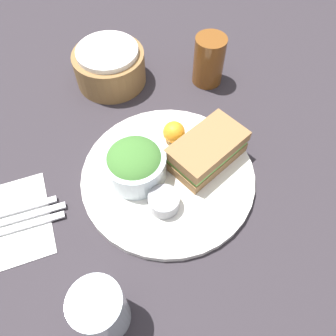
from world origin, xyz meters
The scene contains 13 objects.
ground_plane centered at (0.00, 0.00, 0.00)m, with size 4.00×4.00×0.00m, color #2D282D.
plate centered at (0.00, 0.00, 0.01)m, with size 0.33×0.33×0.02m, color white.
sandwich centered at (0.08, 0.01, 0.04)m, with size 0.17×0.14×0.06m.
salad_bowl centered at (-0.06, 0.02, 0.05)m, with size 0.12×0.12×0.07m.
dressing_cup centered at (-0.03, -0.06, 0.03)m, with size 0.06×0.06×0.03m, color #99999E.
orange_wedge centered at (0.04, 0.08, 0.04)m, with size 0.04×0.04×0.04m, color orange.
drink_glass centered at (0.18, 0.23, 0.06)m, with size 0.07×0.07×0.11m, color brown.
bread_basket centered at (-0.03, 0.31, 0.04)m, with size 0.16×0.16×0.09m.
napkin centered at (-0.30, 0.01, 0.00)m, with size 0.13×0.17×0.00m, color white.
fork centered at (-0.30, -0.01, 0.01)m, with size 0.19×0.01×0.01m, color silver.
knife centered at (-0.30, 0.01, 0.01)m, with size 0.20×0.01×0.01m, color silver.
spoon centered at (-0.30, 0.03, 0.01)m, with size 0.17×0.01×0.01m, color silver.
water_glass centered at (-0.17, -0.20, 0.06)m, with size 0.07×0.07×0.11m, color silver.
Camera 1 is at (-0.11, -0.32, 0.55)m, focal length 35.00 mm.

